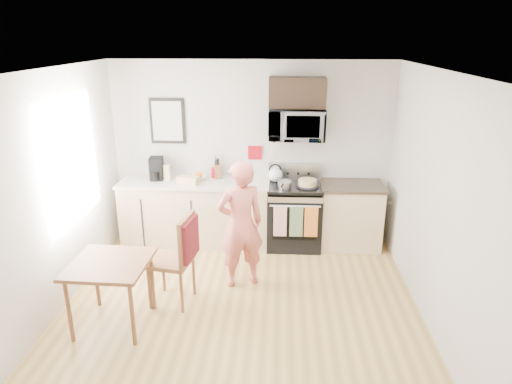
# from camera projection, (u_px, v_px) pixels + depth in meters

# --- Properties ---
(floor) EXTENTS (4.60, 4.60, 0.00)m
(floor) POSITION_uv_depth(u_px,v_px,m) (238.00, 324.00, 4.86)
(floor) COLOR olive
(floor) RESTS_ON ground
(back_wall) EXTENTS (4.00, 0.04, 2.60)m
(back_wall) POSITION_uv_depth(u_px,v_px,m) (252.00, 152.00, 6.60)
(back_wall) COLOR beige
(back_wall) RESTS_ON floor
(front_wall) EXTENTS (4.00, 0.04, 2.60)m
(front_wall) POSITION_uv_depth(u_px,v_px,m) (191.00, 380.00, 2.26)
(front_wall) COLOR beige
(front_wall) RESTS_ON floor
(left_wall) EXTENTS (0.04, 4.60, 2.60)m
(left_wall) POSITION_uv_depth(u_px,v_px,m) (36.00, 207.00, 4.54)
(left_wall) COLOR beige
(left_wall) RESTS_ON floor
(right_wall) EXTENTS (0.04, 4.60, 2.60)m
(right_wall) POSITION_uv_depth(u_px,v_px,m) (446.00, 215.00, 4.33)
(right_wall) COLOR beige
(right_wall) RESTS_ON floor
(ceiling) EXTENTS (4.00, 4.60, 0.04)m
(ceiling) POSITION_uv_depth(u_px,v_px,m) (234.00, 73.00, 4.00)
(ceiling) COLOR white
(ceiling) RESTS_ON back_wall
(window) EXTENTS (0.06, 1.40, 1.50)m
(window) POSITION_uv_depth(u_px,v_px,m) (72.00, 161.00, 5.21)
(window) COLOR white
(window) RESTS_ON left_wall
(cabinet_left) EXTENTS (2.10, 0.60, 0.90)m
(cabinet_left) POSITION_uv_depth(u_px,v_px,m) (196.00, 213.00, 6.64)
(cabinet_left) COLOR tan
(cabinet_left) RESTS_ON floor
(countertop_left) EXTENTS (2.14, 0.64, 0.04)m
(countertop_left) POSITION_uv_depth(u_px,v_px,m) (194.00, 183.00, 6.48)
(countertop_left) COLOR beige
(countertop_left) RESTS_ON cabinet_left
(cabinet_right) EXTENTS (0.84, 0.60, 0.90)m
(cabinet_right) POSITION_uv_depth(u_px,v_px,m) (350.00, 217.00, 6.52)
(cabinet_right) COLOR tan
(cabinet_right) RESTS_ON floor
(countertop_right) EXTENTS (0.88, 0.64, 0.04)m
(countertop_right) POSITION_uv_depth(u_px,v_px,m) (352.00, 186.00, 6.37)
(countertop_right) COLOR black
(countertop_right) RESTS_ON cabinet_right
(range) EXTENTS (0.76, 0.70, 1.16)m
(range) POSITION_uv_depth(u_px,v_px,m) (294.00, 217.00, 6.54)
(range) COLOR black
(range) RESTS_ON floor
(microwave) EXTENTS (0.76, 0.51, 0.42)m
(microwave) POSITION_uv_depth(u_px,v_px,m) (296.00, 124.00, 6.21)
(microwave) COLOR #B3B3B8
(microwave) RESTS_ON back_wall
(upper_cabinet) EXTENTS (0.76, 0.35, 0.40)m
(upper_cabinet) POSITION_uv_depth(u_px,v_px,m) (297.00, 93.00, 6.11)
(upper_cabinet) COLOR black
(upper_cabinet) RESTS_ON back_wall
(wall_art) EXTENTS (0.50, 0.04, 0.65)m
(wall_art) POSITION_uv_depth(u_px,v_px,m) (167.00, 121.00, 6.49)
(wall_art) COLOR black
(wall_art) RESTS_ON back_wall
(wall_trivet) EXTENTS (0.20, 0.02, 0.20)m
(wall_trivet) POSITION_uv_depth(u_px,v_px,m) (255.00, 153.00, 6.58)
(wall_trivet) COLOR #A60E1A
(wall_trivet) RESTS_ON back_wall
(person) EXTENTS (0.68, 0.57, 1.58)m
(person) POSITION_uv_depth(u_px,v_px,m) (240.00, 224.00, 5.40)
(person) COLOR #DA4A3C
(person) RESTS_ON floor
(dining_table) EXTENTS (0.78, 0.78, 0.73)m
(dining_table) POSITION_uv_depth(u_px,v_px,m) (110.00, 270.00, 4.66)
(dining_table) COLOR brown
(dining_table) RESTS_ON floor
(chair) EXTENTS (0.56, 0.52, 1.07)m
(chair) POSITION_uv_depth(u_px,v_px,m) (183.00, 248.00, 5.02)
(chair) COLOR brown
(chair) RESTS_ON floor
(knife_block) EXTENTS (0.12, 0.14, 0.20)m
(knife_block) POSITION_uv_depth(u_px,v_px,m) (218.00, 171.00, 6.61)
(knife_block) COLOR brown
(knife_block) RESTS_ON countertop_left
(utensil_crock) EXTENTS (0.12, 0.12, 0.35)m
(utensil_crock) POSITION_uv_depth(u_px,v_px,m) (215.00, 168.00, 6.62)
(utensil_crock) COLOR #A60E1A
(utensil_crock) RESTS_ON countertop_left
(fruit_bowl) EXTENTS (0.25, 0.25, 0.10)m
(fruit_bowl) POSITION_uv_depth(u_px,v_px,m) (199.00, 177.00, 6.55)
(fruit_bowl) COLOR white
(fruit_bowl) RESTS_ON countertop_left
(milk_carton) EXTENTS (0.10, 0.10, 0.23)m
(milk_carton) POSITION_uv_depth(u_px,v_px,m) (167.00, 172.00, 6.51)
(milk_carton) COLOR #D3B87F
(milk_carton) RESTS_ON countertop_left
(coffee_maker) EXTENTS (0.20, 0.28, 0.32)m
(coffee_maker) POSITION_uv_depth(u_px,v_px,m) (156.00, 169.00, 6.52)
(coffee_maker) COLOR black
(coffee_maker) RESTS_ON countertop_left
(bread_bag) EXTENTS (0.33, 0.22, 0.11)m
(bread_bag) POSITION_uv_depth(u_px,v_px,m) (188.00, 180.00, 6.34)
(bread_bag) COLOR tan
(bread_bag) RESTS_ON countertop_left
(cake) EXTENTS (0.31, 0.31, 0.10)m
(cake) POSITION_uv_depth(u_px,v_px,m) (307.00, 183.00, 6.29)
(cake) COLOR black
(cake) RESTS_ON range
(kettle) EXTENTS (0.21, 0.21, 0.26)m
(kettle) POSITION_uv_depth(u_px,v_px,m) (275.00, 174.00, 6.49)
(kettle) COLOR white
(kettle) RESTS_ON range
(pot) EXTENTS (0.19, 0.31, 0.09)m
(pot) POSITION_uv_depth(u_px,v_px,m) (284.00, 185.00, 6.24)
(pot) COLOR #B3B3B8
(pot) RESTS_ON range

